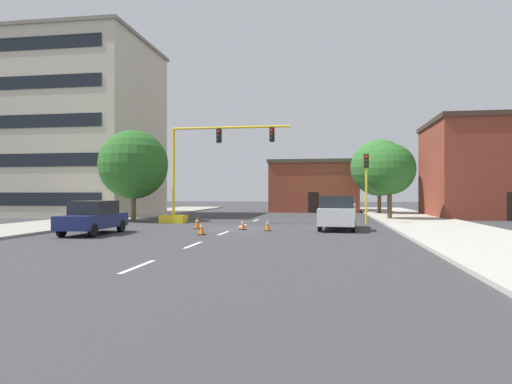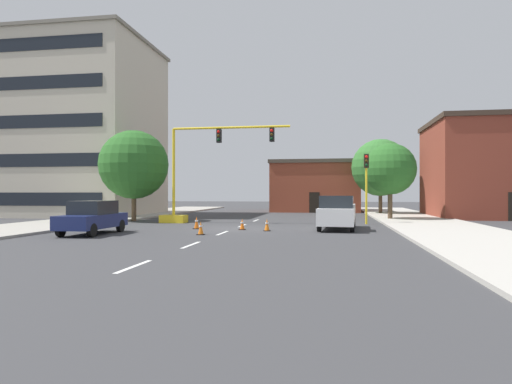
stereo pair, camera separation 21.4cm
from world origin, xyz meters
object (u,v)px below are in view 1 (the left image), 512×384
(tree_right_mid, at_px, (390,169))
(traffic_light_pole_right, at_px, (366,173))
(tree_left_near, at_px, (133,165))
(pickup_truck_white, at_px, (338,213))
(traffic_cone_roadside_b, at_px, (197,223))
(traffic_cone_roadside_c, at_px, (268,225))
(traffic_signal_gantry, at_px, (190,191))
(sedan_navy_near_left, at_px, (93,217))
(traffic_cone_roadside_d, at_px, (243,224))
(traffic_cone_roadside_a, at_px, (202,228))
(tree_right_far, at_px, (379,168))

(tree_right_mid, bearing_deg, traffic_light_pole_right, -114.17)
(tree_left_near, height_order, pickup_truck_white, tree_left_near)
(tree_left_near, xyz_separation_m, traffic_cone_roadside_b, (6.86, -6.33, -3.91))
(traffic_light_pole_right, xyz_separation_m, tree_left_near, (-17.16, 0.65, 0.75))
(tree_right_mid, xyz_separation_m, traffic_cone_roadside_c, (-8.14, -11.29, -3.66))
(traffic_cone_roadside_b, relative_size, traffic_cone_roadside_c, 1.09)
(traffic_signal_gantry, distance_m, sedan_navy_near_left, 9.61)
(tree_left_near, distance_m, traffic_cone_roadside_d, 12.29)
(tree_right_mid, bearing_deg, traffic_cone_roadside_b, -139.82)
(traffic_light_pole_right, relative_size, traffic_cone_roadside_c, 6.90)
(traffic_cone_roadside_c, bearing_deg, tree_right_mid, 54.21)
(traffic_signal_gantry, height_order, traffic_cone_roadside_a, traffic_signal_gantry)
(traffic_cone_roadside_c, bearing_deg, traffic_cone_roadside_d, 158.37)
(tree_left_near, xyz_separation_m, traffic_cone_roadside_c, (11.20, -7.08, -3.94))
(traffic_light_pole_right, bearing_deg, pickup_truck_white, -113.47)
(tree_right_far, relative_size, traffic_cone_roadside_a, 10.73)
(traffic_cone_roadside_c, bearing_deg, pickup_truck_white, 24.24)
(traffic_signal_gantry, bearing_deg, pickup_truck_white, -21.52)
(traffic_light_pole_right, distance_m, tree_right_mid, 5.35)
(sedan_navy_near_left, bearing_deg, traffic_cone_roadside_a, 5.70)
(sedan_navy_near_left, height_order, traffic_cone_roadside_b, sedan_navy_near_left)
(traffic_cone_roadside_d, bearing_deg, tree_right_far, 63.92)
(sedan_navy_near_left, bearing_deg, tree_right_far, 54.88)
(tree_left_near, relative_size, traffic_cone_roadside_b, 9.13)
(pickup_truck_white, bearing_deg, traffic_cone_roadside_d, -168.03)
(traffic_cone_roadside_c, relative_size, traffic_cone_roadside_d, 1.08)
(tree_right_far, bearing_deg, traffic_cone_roadside_b, -122.25)
(pickup_truck_white, distance_m, sedan_navy_near_left, 13.65)
(traffic_light_pole_right, xyz_separation_m, sedan_navy_near_left, (-14.66, -9.81, -2.64))
(tree_right_mid, relative_size, tree_right_far, 0.81)
(tree_right_mid, relative_size, traffic_cone_roadside_a, 8.65)
(sedan_navy_near_left, distance_m, traffic_cone_roadside_c, 9.35)
(tree_right_mid, height_order, traffic_cone_roadside_a, tree_right_mid)
(tree_right_mid, xyz_separation_m, traffic_cone_roadside_a, (-11.18, -14.10, -3.66))
(pickup_truck_white, relative_size, traffic_cone_roadside_c, 7.93)
(tree_left_near, distance_m, pickup_truck_white, 16.38)
(traffic_light_pole_right, bearing_deg, tree_right_mid, 65.83)
(traffic_light_pole_right, xyz_separation_m, traffic_cone_roadside_c, (-5.96, -6.43, -3.19))
(sedan_navy_near_left, relative_size, traffic_cone_roadside_b, 5.98)
(traffic_cone_roadside_d, bearing_deg, sedan_navy_near_left, -150.89)
(tree_right_mid, bearing_deg, tree_right_far, 88.24)
(traffic_signal_gantry, relative_size, traffic_cone_roadside_d, 14.38)
(tree_right_far, distance_m, pickup_truck_white, 20.08)
(pickup_truck_white, xyz_separation_m, traffic_cone_roadside_c, (-3.94, -1.77, -0.63))
(traffic_light_pole_right, height_order, traffic_cone_roadside_a, traffic_light_pole_right)
(traffic_signal_gantry, relative_size, tree_right_mid, 1.54)
(traffic_cone_roadside_a, bearing_deg, sedan_navy_near_left, -174.30)
(traffic_light_pole_right, distance_m, sedan_navy_near_left, 17.84)
(traffic_light_pole_right, xyz_separation_m, traffic_cone_roadside_a, (-8.99, -9.24, -3.19))
(traffic_cone_roadside_b, bearing_deg, tree_left_near, 137.29)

